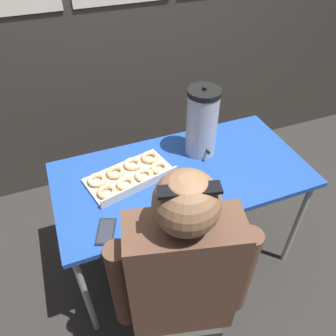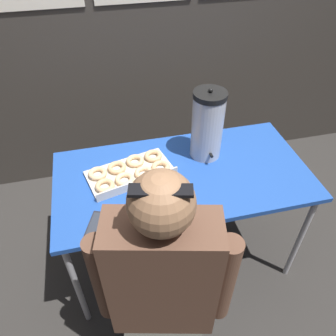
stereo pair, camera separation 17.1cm
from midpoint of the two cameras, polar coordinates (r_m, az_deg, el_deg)
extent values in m
plane|color=#2D2B28|center=(2.35, -0.20, -14.53)|extent=(12.00, 12.00, 0.00)
cube|color=#38332D|center=(2.41, -10.32, 25.71)|extent=(6.00, 0.10, 2.62)
cube|color=#1E479E|center=(1.78, -0.26, -1.26)|extent=(1.37, 0.70, 0.03)
cylinder|color=#ADADB2|center=(1.84, -16.76, -20.97)|extent=(0.03, 0.03, 0.72)
cylinder|color=#ADADB2|center=(2.14, 19.30, -9.49)|extent=(0.03, 0.03, 0.72)
cylinder|color=#ADADB2|center=(2.21, -19.03, -7.42)|extent=(0.03, 0.03, 0.72)
cylinder|color=#ADADB2|center=(2.46, 11.26, 0.51)|extent=(0.03, 0.03, 0.72)
cube|color=beige|center=(1.76, -9.46, -1.58)|extent=(0.49, 0.34, 0.02)
cube|color=beige|center=(1.67, -7.73, -3.16)|extent=(0.44, 0.12, 0.04)
torus|color=tan|center=(1.67, -13.50, -4.19)|extent=(0.14, 0.14, 0.03)
torus|color=#EEC08D|center=(1.70, -10.27, -2.68)|extent=(0.12, 0.12, 0.03)
torus|color=#EFC18E|center=(1.73, -7.02, -1.36)|extent=(0.13, 0.13, 0.03)
torus|color=#E0B27F|center=(1.76, -4.25, -0.08)|extent=(0.14, 0.14, 0.03)
torus|color=#E7B986|center=(1.75, -15.04, -2.16)|extent=(0.14, 0.14, 0.03)
torus|color=tan|center=(1.77, -11.87, -0.87)|extent=(0.14, 0.14, 0.03)
torus|color=#E5B784|center=(1.80, -8.87, 0.59)|extent=(0.12, 0.12, 0.03)
torus|color=#DAAC79|center=(1.83, -5.84, 1.75)|extent=(0.14, 0.14, 0.03)
cylinder|color=#B7B7BC|center=(1.81, 3.19, 7.46)|extent=(0.17, 0.17, 0.37)
cylinder|color=black|center=(1.70, 3.44, 12.96)|extent=(0.18, 0.18, 0.03)
sphere|color=black|center=(1.69, 3.48, 13.69)|extent=(0.02, 0.02, 0.02)
cylinder|color=black|center=(1.81, 4.19, 2.87)|extent=(0.02, 0.04, 0.02)
cube|color=black|center=(1.54, -13.96, -10.86)|extent=(0.13, 0.17, 0.01)
cube|color=#2D333D|center=(1.54, -13.99, -10.73)|extent=(0.11, 0.14, 0.00)
cube|color=#33332D|center=(1.86, -0.94, -26.68)|extent=(0.39, 0.31, 0.44)
cube|color=brown|center=(1.37, -1.20, -18.38)|extent=(0.46, 0.29, 0.63)
sphere|color=#8E6647|center=(1.02, -1.53, -6.35)|extent=(0.22, 0.22, 0.22)
cube|color=black|center=(0.94, -1.44, -4.07)|extent=(0.20, 0.09, 0.01)
cylinder|color=brown|center=(1.43, 9.05, -17.74)|extent=(0.09, 0.09, 0.51)
cylinder|color=brown|center=(1.41, -11.67, -19.75)|extent=(0.09, 0.09, 0.51)
camera|label=1|loc=(0.09, -92.87, -2.55)|focal=35.00mm
camera|label=2|loc=(0.09, 87.13, 2.55)|focal=35.00mm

